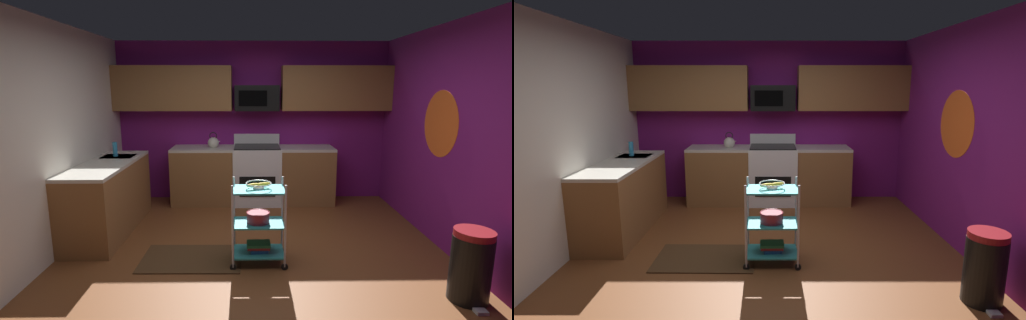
# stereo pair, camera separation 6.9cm
# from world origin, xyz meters

# --- Properties ---
(floor) EXTENTS (4.40, 4.80, 0.04)m
(floor) POSITION_xyz_m (0.00, 0.00, -0.02)
(floor) COLOR brown
(floor) RESTS_ON ground
(wall_back) EXTENTS (4.52, 0.06, 2.60)m
(wall_back) POSITION_xyz_m (0.00, 2.43, 1.30)
(wall_back) COLOR #751970
(wall_back) RESTS_ON ground
(wall_left) EXTENTS (0.06, 4.80, 2.60)m
(wall_left) POSITION_xyz_m (-2.23, 0.00, 1.30)
(wall_left) COLOR silver
(wall_left) RESTS_ON ground
(wall_right) EXTENTS (0.06, 4.80, 2.60)m
(wall_right) POSITION_xyz_m (2.23, 0.00, 1.30)
(wall_right) COLOR #751970
(wall_right) RESTS_ON ground
(wall_flower_decal) EXTENTS (0.00, 0.79, 0.79)m
(wall_flower_decal) POSITION_xyz_m (2.20, 0.52, 1.45)
(wall_flower_decal) COLOR #E5591E
(counter_run) EXTENTS (3.50, 2.41, 0.92)m
(counter_run) POSITION_xyz_m (-0.79, 1.60, 0.46)
(counter_run) COLOR brown
(counter_run) RESTS_ON ground
(oven_range) EXTENTS (0.76, 0.65, 1.10)m
(oven_range) POSITION_xyz_m (0.06, 2.10, 0.48)
(oven_range) COLOR white
(oven_range) RESTS_ON ground
(upper_cabinets) EXTENTS (4.40, 0.33, 0.70)m
(upper_cabinets) POSITION_xyz_m (-0.01, 2.23, 1.85)
(upper_cabinets) COLOR brown
(microwave) EXTENTS (0.70, 0.39, 0.40)m
(microwave) POSITION_xyz_m (0.06, 2.21, 1.70)
(microwave) COLOR black
(rolling_cart) EXTENTS (0.61, 0.39, 0.91)m
(rolling_cart) POSITION_xyz_m (0.04, -0.06, 0.45)
(rolling_cart) COLOR silver
(rolling_cart) RESTS_ON ground
(fruit_bowl) EXTENTS (0.27, 0.27, 0.07)m
(fruit_bowl) POSITION_xyz_m (0.04, -0.06, 0.88)
(fruit_bowl) COLOR silver
(fruit_bowl) RESTS_ON rolling_cart
(mixing_bowl_large) EXTENTS (0.25, 0.25, 0.11)m
(mixing_bowl_large) POSITION_xyz_m (0.04, -0.06, 0.52)
(mixing_bowl_large) COLOR maroon
(mixing_bowl_large) RESTS_ON rolling_cart
(book_stack) EXTENTS (0.26, 0.18, 0.10)m
(book_stack) POSITION_xyz_m (0.04, -0.06, 0.18)
(book_stack) COLOR #1E4C8C
(book_stack) RESTS_ON rolling_cart
(kettle) EXTENTS (0.21, 0.18, 0.26)m
(kettle) POSITION_xyz_m (-0.63, 2.10, 1.00)
(kettle) COLOR beige
(kettle) RESTS_ON counter_run
(dish_soap_bottle) EXTENTS (0.06, 0.06, 0.20)m
(dish_soap_bottle) POSITION_xyz_m (-1.94, 1.34, 1.02)
(dish_soap_bottle) COLOR #2D8CBF
(dish_soap_bottle) RESTS_ON counter_run
(trash_can) EXTENTS (0.34, 0.42, 0.66)m
(trash_can) POSITION_xyz_m (1.90, -0.82, 0.33)
(trash_can) COLOR black
(trash_can) RESTS_ON ground
(floor_rug) EXTENTS (1.11, 0.72, 0.01)m
(floor_rug) POSITION_xyz_m (-0.70, 0.03, 0.01)
(floor_rug) COLOR #472D19
(floor_rug) RESTS_ON ground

